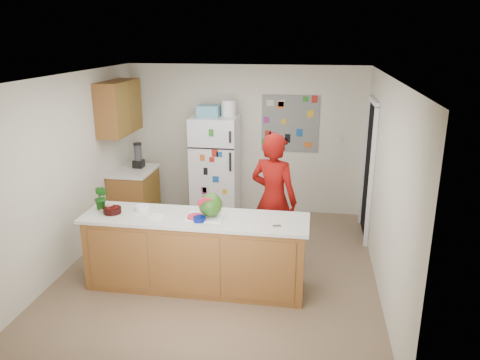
% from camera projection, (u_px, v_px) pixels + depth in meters
% --- Properties ---
extents(floor, '(4.00, 4.50, 0.02)m').
position_uv_depth(floor, '(221.00, 269.00, 6.22)').
color(floor, brown).
rests_on(floor, ground).
extents(wall_back, '(4.00, 0.02, 2.50)m').
position_uv_depth(wall_back, '(246.00, 140.00, 7.97)').
color(wall_back, beige).
rests_on(wall_back, ground).
extents(wall_left, '(0.02, 4.50, 2.50)m').
position_uv_depth(wall_left, '(70.00, 171.00, 6.14)').
color(wall_left, beige).
rests_on(wall_left, ground).
extents(wall_right, '(0.02, 4.50, 2.50)m').
position_uv_depth(wall_right, '(385.00, 186.00, 5.54)').
color(wall_right, beige).
rests_on(wall_right, ground).
extents(ceiling, '(4.00, 4.50, 0.02)m').
position_uv_depth(ceiling, '(218.00, 75.00, 5.46)').
color(ceiling, white).
rests_on(ceiling, wall_back).
extents(doorway, '(0.03, 0.85, 2.04)m').
position_uv_depth(doorway, '(369.00, 171.00, 6.98)').
color(doorway, black).
rests_on(doorway, ground).
extents(peninsula_base, '(2.60, 0.62, 0.88)m').
position_uv_depth(peninsula_base, '(196.00, 254.00, 5.64)').
color(peninsula_base, brown).
rests_on(peninsula_base, floor).
extents(peninsula_top, '(2.68, 0.70, 0.04)m').
position_uv_depth(peninsula_top, '(195.00, 218.00, 5.51)').
color(peninsula_top, silver).
rests_on(peninsula_top, peninsula_base).
extents(side_counter_base, '(0.60, 0.80, 0.86)m').
position_uv_depth(side_counter_base, '(135.00, 197.00, 7.61)').
color(side_counter_base, brown).
rests_on(side_counter_base, floor).
extents(side_counter_top, '(0.64, 0.84, 0.04)m').
position_uv_depth(side_counter_top, '(133.00, 171.00, 7.48)').
color(side_counter_top, silver).
rests_on(side_counter_top, side_counter_base).
extents(upper_cabinets, '(0.35, 1.00, 0.80)m').
position_uv_depth(upper_cabinets, '(119.00, 107.00, 7.14)').
color(upper_cabinets, brown).
rests_on(upper_cabinets, wall_left).
extents(refrigerator, '(0.75, 0.70, 1.70)m').
position_uv_depth(refrigerator, '(216.00, 167.00, 7.80)').
color(refrigerator, silver).
rests_on(refrigerator, floor).
extents(fridge_top_bin, '(0.35, 0.28, 0.18)m').
position_uv_depth(fridge_top_bin, '(209.00, 111.00, 7.53)').
color(fridge_top_bin, '#5999B2').
rests_on(fridge_top_bin, refrigerator).
extents(photo_collage, '(0.95, 0.01, 0.95)m').
position_uv_depth(photo_collage, '(290.00, 124.00, 7.75)').
color(photo_collage, slate).
rests_on(photo_collage, wall_back).
extents(person, '(0.77, 0.64, 1.79)m').
position_uv_depth(person, '(273.00, 200.00, 6.13)').
color(person, '#6B0906').
rests_on(person, floor).
extents(blender_appliance, '(0.12, 0.12, 0.38)m').
position_uv_depth(blender_appliance, '(138.00, 156.00, 7.54)').
color(blender_appliance, black).
rests_on(blender_appliance, side_counter_top).
extents(cutting_board, '(0.44, 0.33, 0.01)m').
position_uv_depth(cutting_board, '(205.00, 217.00, 5.48)').
color(cutting_board, white).
rests_on(cutting_board, peninsula_top).
extents(watermelon, '(0.28, 0.28, 0.28)m').
position_uv_depth(watermelon, '(210.00, 205.00, 5.45)').
color(watermelon, '#255A10').
rests_on(watermelon, cutting_board).
extents(watermelon_slice, '(0.18, 0.18, 0.02)m').
position_uv_depth(watermelon_slice, '(195.00, 216.00, 5.44)').
color(watermelon_slice, '#CB3E30').
rests_on(watermelon_slice, cutting_board).
extents(cherry_bowl, '(0.23, 0.23, 0.07)m').
position_uv_depth(cherry_bowl, '(112.00, 210.00, 5.60)').
color(cherry_bowl, black).
rests_on(cherry_bowl, peninsula_top).
extents(white_bowl, '(0.22, 0.22, 0.06)m').
position_uv_depth(white_bowl, '(142.00, 208.00, 5.70)').
color(white_bowl, silver).
rests_on(white_bowl, peninsula_top).
extents(cobalt_bowl, '(0.19, 0.19, 0.05)m').
position_uv_depth(cobalt_bowl, '(199.00, 219.00, 5.36)').
color(cobalt_bowl, '#041163').
rests_on(cobalt_bowl, peninsula_top).
extents(plate, '(0.28, 0.28, 0.02)m').
position_uv_depth(plate, '(110.00, 210.00, 5.67)').
color(plate, '#B5A98E').
rests_on(plate, peninsula_top).
extents(paper_towel, '(0.18, 0.16, 0.02)m').
position_uv_depth(paper_towel, '(157.00, 216.00, 5.48)').
color(paper_towel, silver).
rests_on(paper_towel, peninsula_top).
extents(keys, '(0.10, 0.07, 0.01)m').
position_uv_depth(keys, '(277.00, 226.00, 5.22)').
color(keys, gray).
rests_on(keys, peninsula_top).
extents(potted_plant, '(0.20, 0.18, 0.31)m').
position_uv_depth(potted_plant, '(101.00, 197.00, 5.68)').
color(potted_plant, '#0F4214').
rests_on(potted_plant, peninsula_top).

